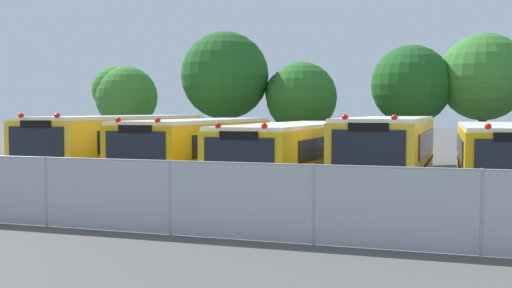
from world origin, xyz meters
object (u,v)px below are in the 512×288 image
Objects in this scene: school_bus_1 at (202,149)px; school_bus_3 at (389,151)px; school_bus_2 at (295,152)px; tree_0 at (123,95)px; tree_1 at (225,75)px; tree_4 at (482,77)px; tree_3 at (411,84)px; tree_2 at (299,97)px; school_bus_0 at (125,145)px; school_bus_4 at (499,156)px.

school_bus_1 is 7.00m from school_bus_3.
tree_0 reaches higher than school_bus_2.
tree_4 is at bearing 6.55° from tree_1.
tree_3 is (10.11, 0.75, -0.59)m from tree_1.
tree_2 is at bearing 9.19° from tree_1.
tree_3 is (6.00, 0.08, 0.63)m from tree_2.
tree_0 is (-16.61, 10.82, 2.35)m from school_bus_3.
tree_4 is at bearing -140.90° from school_bus_0.
school_bus_2 is at bearing -57.68° from tree_1.
tree_1 is (0.37, 10.36, 3.37)m from school_bus_0.
tree_2 is (10.66, 0.49, -0.17)m from tree_0.
tree_1 is at bearing -175.78° from tree_3.
tree_4 reaches higher than school_bus_0.
school_bus_2 is 1.21× the size of school_bus_3.
school_bus_0 is 1.85× the size of tree_3.
tree_1 is 1.32× the size of tree_2.
school_bus_4 is 1.85× the size of tree_0.
tree_1 is at bearing -74.66° from school_bus_1.
school_bus_4 is (6.92, 0.32, -0.00)m from school_bus_2.
school_bus_1 is at bearing 1.62° from school_bus_2.
tree_4 is (6.95, 12.17, 3.25)m from school_bus_2.
school_bus_1 is 16.44m from tree_4.
school_bus_2 is 1.87× the size of tree_3.
school_bus_4 is at bearing -90.16° from tree_4.
tree_1 reaches higher than tree_2.
school_bus_3 is at bearing -46.57° from tree_1.
school_bus_1 reaches higher than school_bus_2.
school_bus_2 is (3.63, 0.01, -0.07)m from school_bus_1.
tree_3 is (16.65, 0.57, 0.45)m from tree_0.
school_bus_4 is 12.29m from tree_4.
tree_2 is at bearing -60.51° from school_bus_3.
tree_1 is 13.75m from tree_4.
tree_4 reaches higher than tree_3.
school_bus_4 is at bearing -37.05° from tree_1.
tree_2 is (-9.51, 10.95, 2.29)m from school_bus_4.
school_bus_4 is at bearing 179.04° from school_bus_0.
school_bus_1 is 1.06× the size of school_bus_4.
school_bus_3 is at bearing -106.37° from tree_4.
tree_1 is 10.15m from tree_3.
tree_1 reaches higher than school_bus_3.
tree_2 is (4.11, 0.66, -1.21)m from tree_1.
school_bus_0 is at bearing 0.10° from school_bus_4.
school_bus_2 is at bearing -119.73° from tree_4.
tree_0 is 0.81× the size of tree_4.
tree_2 is (1.04, 11.27, 2.22)m from school_bus_1.
school_bus_3 is at bearing -179.15° from school_bus_2.
tree_1 is 4.34m from tree_2.
school_bus_0 is 3.45m from school_bus_1.
tree_1 reaches higher than tree_3.
tree_0 is at bearing -49.09° from school_bus_1.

